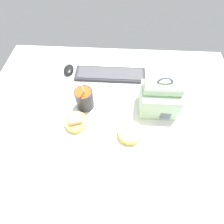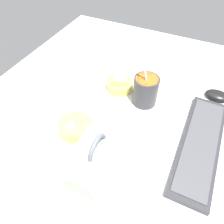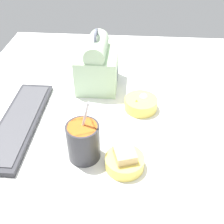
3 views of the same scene
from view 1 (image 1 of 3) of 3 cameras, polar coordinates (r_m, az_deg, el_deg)
name	(u,v)px [view 1 (image 1 of 3)]	position (r cm, az deg, el deg)	size (l,w,h in cm)	color
desk_surface	(112,118)	(90.00, 0.00, -1.81)	(140.00, 110.00, 2.00)	white
keyboard	(110,74)	(106.93, -0.58, 12.24)	(41.84, 11.63, 2.10)	#2D2D33
lunch_bag	(160,98)	(88.27, 15.26, 4.54)	(18.22, 14.99, 22.50)	#B7D6AD
soup_cup	(85,99)	(89.46, -8.96, 4.33)	(9.12, 9.12, 18.71)	#333338
bento_bowl_sandwich	(76,122)	(86.74, -11.77, -3.08)	(10.72, 10.72, 6.13)	#EFD65B
bento_bowl_snacks	(130,133)	(82.63, 5.88, -6.69)	(11.24, 11.24, 5.00)	#EFD65B
computer_mouse	(69,70)	(112.25, -14.00, 13.27)	(6.02, 9.29, 2.93)	black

